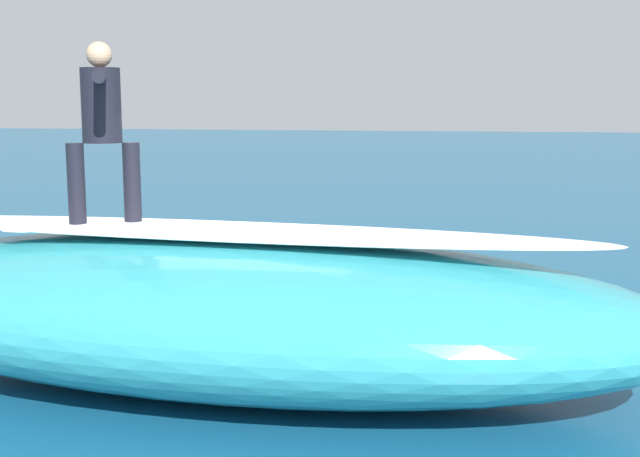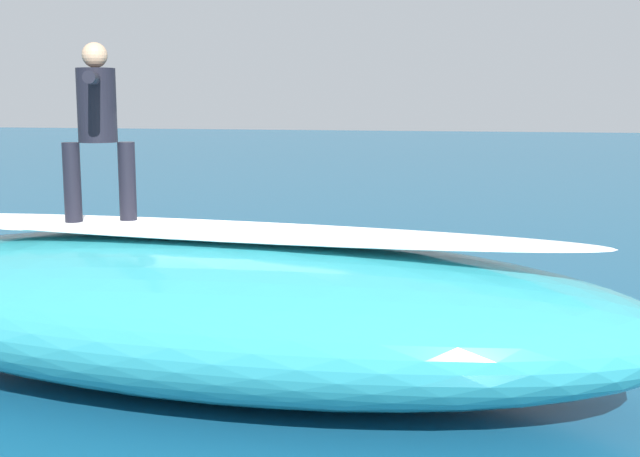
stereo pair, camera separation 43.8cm
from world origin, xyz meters
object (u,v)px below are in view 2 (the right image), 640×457
(surfer_riding, at_px, (97,119))
(surfer_paddling, at_px, (470,286))
(surfboard_riding, at_px, (102,225))
(surfboard_paddling, at_px, (480,299))

(surfer_riding, height_order, surfer_paddling, surfer_riding)
(surfboard_riding, height_order, surfer_riding, surfer_riding)
(surfboard_riding, distance_m, surfboard_paddling, 5.16)
(surfboard_paddling, height_order, surfer_paddling, surfer_paddling)
(surfer_riding, bearing_deg, surfer_paddling, -156.64)
(surfer_riding, distance_m, surfboard_paddling, 5.52)
(surfboard_riding, height_order, surfboard_paddling, surfboard_riding)
(surfboard_riding, xyz_separation_m, surfer_riding, (0.00, 0.00, 1.01))
(surfboard_paddling, xyz_separation_m, surfer_paddling, (0.13, -0.01, 0.16))
(surfboard_riding, relative_size, surfboard_paddling, 0.86)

